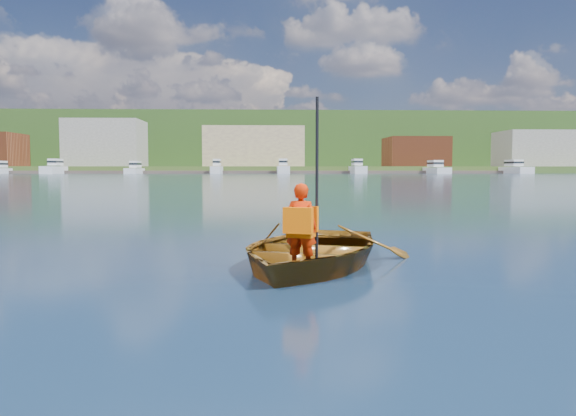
{
  "coord_description": "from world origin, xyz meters",
  "views": [
    {
      "loc": [
        -1.06,
        -8.15,
        1.29
      ],
      "look_at": [
        -0.79,
        -0.77,
        0.77
      ],
      "focal_mm": 35.0,
      "sensor_mm": 36.0,
      "label": 1
    }
  ],
  "objects_px": {
    "rowboat": "(309,250)",
    "child_paddler": "(301,225)",
    "marina_yachts": "(287,169)",
    "dock": "(230,172)"
  },
  "relations": [
    {
      "from": "rowboat",
      "to": "marina_yachts",
      "type": "relative_size",
      "value": 0.03
    },
    {
      "from": "marina_yachts",
      "to": "rowboat",
      "type": "bearing_deg",
      "value": -91.94
    },
    {
      "from": "rowboat",
      "to": "marina_yachts",
      "type": "xyz_separation_m",
      "value": [
        4.87,
        144.1,
        1.16
      ]
    },
    {
      "from": "rowboat",
      "to": "marina_yachts",
      "type": "distance_m",
      "value": 144.19
    },
    {
      "from": "dock",
      "to": "marina_yachts",
      "type": "bearing_deg",
      "value": -16.67
    },
    {
      "from": "rowboat",
      "to": "dock",
      "type": "xyz_separation_m",
      "value": [
        -10.73,
        148.77,
        0.19
      ]
    },
    {
      "from": "rowboat",
      "to": "child_paddler",
      "type": "bearing_deg",
      "value": -100.21
    },
    {
      "from": "marina_yachts",
      "to": "child_paddler",
      "type": "bearing_deg",
      "value": -91.99
    },
    {
      "from": "child_paddler",
      "to": "dock",
      "type": "bearing_deg",
      "value": 94.04
    },
    {
      "from": "dock",
      "to": "rowboat",
      "type": "bearing_deg",
      "value": -85.87
    }
  ]
}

